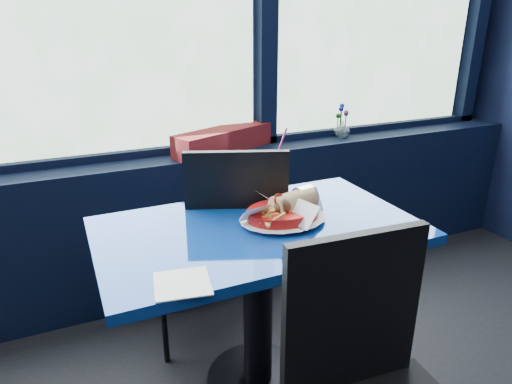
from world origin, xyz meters
The scene contains 9 objects.
window_sill centered at (0.00, 2.87, 0.40)m, with size 5.00×0.26×0.80m, color black.
near_table centered at (0.30, 2.00, 0.57)m, with size 1.20×0.70×0.75m.
chair_near_back centered at (0.25, 2.32, 0.57)m, with size 0.58×0.58×0.99m.
planter_box centered at (0.49, 2.87, 0.86)m, with size 0.63×0.16×0.13m, color maroon.
flower_vase centered at (1.26, 2.87, 0.86)m, with size 0.12×0.12×0.20m.
food_basket centered at (0.41, 2.00, 0.79)m, with size 0.35×0.35×0.11m.
ketchup_bottle centered at (0.43, 2.28, 0.83)m, with size 0.05×0.05×0.19m.
soda_cup centered at (0.48, 2.22, 0.83)m, with size 0.09×0.09×0.32m.
napkin centered at (-0.07, 1.72, 0.75)m, with size 0.16×0.16×0.00m, color white.
Camera 1 is at (-0.35, 0.57, 1.48)m, focal length 32.00 mm.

